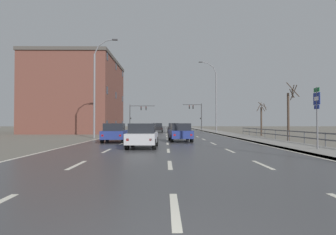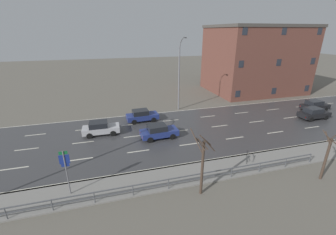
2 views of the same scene
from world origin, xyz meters
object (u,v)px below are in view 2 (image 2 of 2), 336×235
car_near_right (100,128)px  car_far_left (314,113)px  street_lamp_left_bank (179,76)px  car_distant (315,105)px  car_near_left (142,115)px  highway_sign (66,168)px  brick_building (255,59)px  car_mid_centre (159,131)px

car_near_right → car_far_left: bearing=85.3°
street_lamp_left_bank → car_near_right: street_lamp_left_bank is taller
street_lamp_left_bank → car_distant: size_ratio=2.54×
car_near_left → car_near_right: same height
car_distant → car_near_right: bearing=-90.9°
car_distant → highway_sign: bearing=-73.9°
car_near_right → car_distant: size_ratio=1.00×
car_distant → brick_building: 14.38m
highway_sign → car_mid_centre: highway_sign is taller
car_distant → brick_building: bearing=-174.0°
car_distant → car_far_left: (2.67, -3.05, 0.00)m
street_lamp_left_bank → brick_building: 19.28m
car_near_left → car_near_right: bearing=-65.4°
car_near_right → brick_building: (-13.17, 29.20, 5.32)m
street_lamp_left_bank → car_near_left: (3.09, -6.14, -4.31)m
car_near_right → car_mid_centre: (2.73, 6.19, 0.00)m
street_lamp_left_bank → car_mid_centre: street_lamp_left_bank is taller
car_distant → car_far_left: 4.06m
car_near_right → car_distant: (0.11, 30.75, 0.00)m
car_distant → car_mid_centre: bearing=-84.6°
highway_sign → car_far_left: (-7.23, 29.88, -1.52)m
car_near_left → car_mid_centre: 5.54m
car_mid_centre → car_near_left: bearing=-173.5°
street_lamp_left_bank → car_far_left: 18.93m
highway_sign → brick_building: (-23.17, 31.39, 3.80)m
brick_building → highway_sign: bearing=-53.6°
highway_sign → car_near_right: highway_sign is taller
car_mid_centre → street_lamp_left_bank: bearing=145.5°
car_near_right → brick_building: bearing=115.3°
street_lamp_left_bank → highway_sign: 21.04m
car_near_right → car_distant: 30.75m
car_distant → car_far_left: same height
car_near_right → car_mid_centre: same height
car_mid_centre → brick_building: (-15.89, 23.01, 5.32)m
car_near_right → car_mid_centre: 6.77m
car_near_left → car_far_left: size_ratio=1.02×
car_mid_centre → brick_building: bearing=121.4°
car_near_right → car_far_left: same height
car_distant → car_mid_centre: size_ratio=0.98×
street_lamp_left_bank → car_mid_centre: size_ratio=2.50×
highway_sign → car_far_left: highway_sign is taller
street_lamp_left_bank → car_near_right: (5.82, -11.39, -4.31)m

